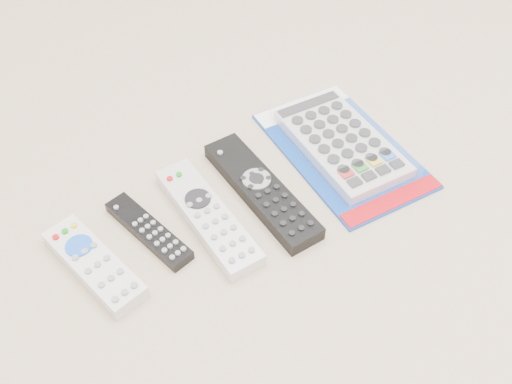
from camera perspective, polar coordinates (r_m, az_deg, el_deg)
remote_small_grey at (r=0.79m, az=-15.86°, el=-6.99°), size 0.07×0.18×0.03m
remote_slim_black at (r=0.81m, az=-10.65°, el=-3.84°), size 0.05×0.16×0.02m
remote_silver_dvd at (r=0.81m, az=-4.83°, el=-2.44°), size 0.08×0.22×0.03m
remote_large_black at (r=0.84m, az=0.56°, el=0.19°), size 0.08×0.24×0.03m
jumbo_remote_packaged at (r=0.92m, az=8.56°, el=4.99°), size 0.22×0.31×0.04m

